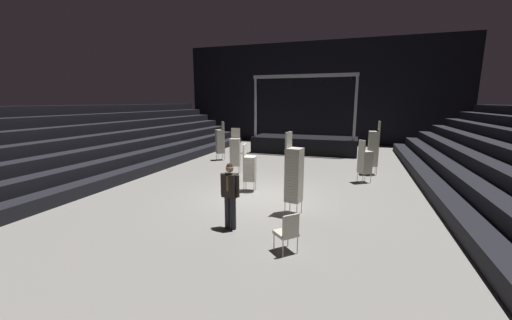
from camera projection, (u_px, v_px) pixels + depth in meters
The scene contains 12 objects.
ground_plane at pixel (259, 196), 10.98m from camera, with size 22.00×30.00×0.10m, color slate.
arena_end_wall at pixel (316, 93), 24.17m from camera, with size 22.00×0.30×8.00m, color black.
bleacher_bank_left at pixel (97, 140), 14.20m from camera, with size 5.25×24.00×3.15m.
stage_riser at pixel (304, 143), 19.99m from camera, with size 6.70×2.55×4.97m.
man_with_tie at pixel (230, 192), 7.86m from camera, with size 0.57×0.30×1.79m.
chair_stack_front_left at pixel (220, 141), 17.33m from camera, with size 0.62×0.62×2.22m.
chair_stack_front_right at pixel (294, 174), 8.87m from camera, with size 0.52×0.52×2.48m.
chair_stack_mid_left at pixel (250, 168), 11.29m from camera, with size 0.50×0.50×1.79m.
chair_stack_mid_right at pixel (365, 161), 12.50m from camera, with size 0.61×0.61×1.79m.
chair_stack_mid_centre at pixel (373, 148), 13.84m from camera, with size 0.47×0.47×2.48m.
chair_stack_rear_left at pixel (235, 152), 13.93m from camera, with size 0.53×0.53×2.14m.
loose_chair_near_man at pixel (288, 231), 6.66m from camera, with size 0.62×0.62×0.95m.
Camera 1 is at (3.24, -10.01, 3.33)m, focal length 21.16 mm.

